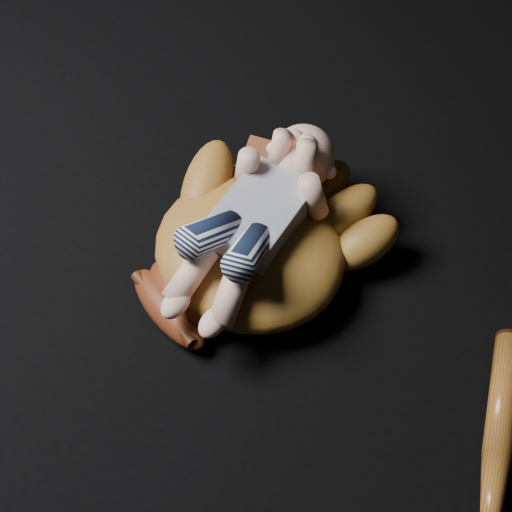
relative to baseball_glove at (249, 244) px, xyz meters
The scene contains 3 objects.
baseball_glove is the anchor object (origin of this frame).
newborn_baby 0.06m from the baseball_glove, 47.23° to the right, with size 0.18×0.40×0.16m, color #E2A891, non-canonical shape.
baseball_bat 0.49m from the baseball_glove, 12.34° to the right, with size 0.04×0.44×0.04m, color brown, non-canonical shape.
Camera 1 is at (0.29, -0.62, 1.03)m, focal length 55.00 mm.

